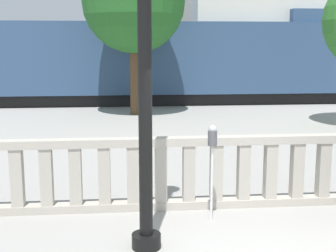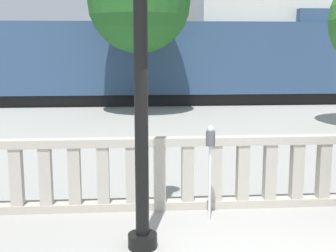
# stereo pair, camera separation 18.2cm
# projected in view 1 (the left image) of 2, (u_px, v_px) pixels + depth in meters

# --- Properties ---
(balustrade) EXTENTS (15.17, 0.24, 1.26)m
(balustrade) POSITION_uv_depth(u_px,v_px,m) (216.00, 172.00, 8.11)
(balustrade) COLOR #ADA599
(balustrade) RESTS_ON ground
(parking_meter) EXTENTS (0.15, 0.15, 1.57)m
(parking_meter) POSITION_uv_depth(u_px,v_px,m) (212.00, 146.00, 7.39)
(parking_meter) COLOR silver
(parking_meter) RESTS_ON ground
(train_near) EXTENTS (28.46, 2.86, 4.41)m
(train_near) POSITION_uv_depth(u_px,v_px,m) (52.00, 62.00, 21.79)
(train_near) COLOR black
(train_near) RESTS_ON ground
(train_far) EXTENTS (26.29, 2.60, 4.52)m
(train_far) POSITION_uv_depth(u_px,v_px,m) (54.00, 56.00, 29.53)
(train_far) COLOR black
(train_far) RESTS_ON ground
(tree_right) EXTENTS (4.04, 4.04, 6.49)m
(tree_right) POSITION_uv_depth(u_px,v_px,m) (134.00, 2.00, 18.24)
(tree_right) COLOR #4C3823
(tree_right) RESTS_ON ground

